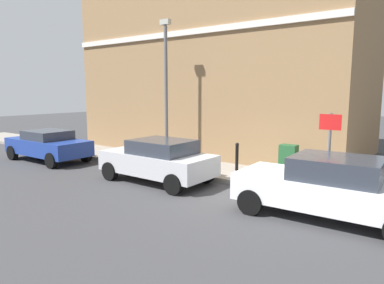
{
  "coord_description": "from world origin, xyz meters",
  "views": [
    {
      "loc": [
        -8.98,
        -4.5,
        3.04
      ],
      "look_at": [
        1.28,
        2.92,
        1.2
      ],
      "focal_mm": 32.45,
      "sensor_mm": 36.0,
      "label": 1
    }
  ],
  "objects_px": {
    "car_blue": "(48,145)",
    "car_silver": "(158,160)",
    "utility_cabinet": "(288,163)",
    "bollard_near_cabinet": "(237,156)",
    "street_sign": "(329,141)",
    "car_white": "(329,187)",
    "lamppost": "(166,85)"
  },
  "relations": [
    {
      "from": "utility_cabinet",
      "to": "bollard_near_cabinet",
      "type": "xyz_separation_m",
      "value": [
        0.1,
        1.98,
        0.02
      ]
    },
    {
      "from": "car_blue",
      "to": "bollard_near_cabinet",
      "type": "bearing_deg",
      "value": -161.73
    },
    {
      "from": "street_sign",
      "to": "car_blue",
      "type": "bearing_deg",
      "value": 97.72
    },
    {
      "from": "car_silver",
      "to": "bollard_near_cabinet",
      "type": "bearing_deg",
      "value": -121.96
    },
    {
      "from": "car_blue",
      "to": "car_white",
      "type": "bearing_deg",
      "value": 179.85
    },
    {
      "from": "car_silver",
      "to": "street_sign",
      "type": "xyz_separation_m",
      "value": [
        1.44,
        -5.14,
        0.9
      ]
    },
    {
      "from": "utility_cabinet",
      "to": "bollard_near_cabinet",
      "type": "relative_size",
      "value": 1.11
    },
    {
      "from": "street_sign",
      "to": "lamppost",
      "type": "relative_size",
      "value": 0.4
    },
    {
      "from": "car_blue",
      "to": "utility_cabinet",
      "type": "bearing_deg",
      "value": -165.72
    },
    {
      "from": "car_silver",
      "to": "utility_cabinet",
      "type": "xyz_separation_m",
      "value": [
        2.41,
        -3.62,
        -0.08
      ]
    },
    {
      "from": "car_white",
      "to": "utility_cabinet",
      "type": "height_order",
      "value": "car_white"
    },
    {
      "from": "car_blue",
      "to": "car_silver",
      "type": "bearing_deg",
      "value": -178.87
    },
    {
      "from": "car_blue",
      "to": "utility_cabinet",
      "type": "distance_m",
      "value": 10.3
    },
    {
      "from": "car_blue",
      "to": "lamppost",
      "type": "bearing_deg",
      "value": -153.46
    },
    {
      "from": "car_silver",
      "to": "bollard_near_cabinet",
      "type": "distance_m",
      "value": 3.0
    },
    {
      "from": "street_sign",
      "to": "lamppost",
      "type": "height_order",
      "value": "lamppost"
    },
    {
      "from": "street_sign",
      "to": "car_white",
      "type": "bearing_deg",
      "value": -163.91
    },
    {
      "from": "car_silver",
      "to": "street_sign",
      "type": "bearing_deg",
      "value": -163.3
    },
    {
      "from": "utility_cabinet",
      "to": "car_blue",
      "type": "bearing_deg",
      "value": 104.26
    },
    {
      "from": "car_white",
      "to": "car_silver",
      "type": "bearing_deg",
      "value": -2.72
    },
    {
      "from": "bollard_near_cabinet",
      "to": "utility_cabinet",
      "type": "bearing_deg",
      "value": -92.88
    },
    {
      "from": "utility_cabinet",
      "to": "bollard_near_cabinet",
      "type": "height_order",
      "value": "utility_cabinet"
    },
    {
      "from": "car_silver",
      "to": "car_blue",
      "type": "distance_m",
      "value": 6.36
    },
    {
      "from": "car_white",
      "to": "bollard_near_cabinet",
      "type": "distance_m",
      "value": 4.78
    },
    {
      "from": "car_blue",
      "to": "lamppost",
      "type": "xyz_separation_m",
      "value": [
        2.4,
        -4.81,
        2.58
      ]
    },
    {
      "from": "car_white",
      "to": "street_sign",
      "type": "height_order",
      "value": "street_sign"
    },
    {
      "from": "car_blue",
      "to": "utility_cabinet",
      "type": "relative_size",
      "value": 3.62
    },
    {
      "from": "bollard_near_cabinet",
      "to": "street_sign",
      "type": "distance_m",
      "value": 3.79
    },
    {
      "from": "utility_cabinet",
      "to": "street_sign",
      "type": "xyz_separation_m",
      "value": [
        -0.98,
        -1.52,
        0.98
      ]
    },
    {
      "from": "utility_cabinet",
      "to": "lamppost",
      "type": "height_order",
      "value": "lamppost"
    },
    {
      "from": "car_white",
      "to": "lamppost",
      "type": "height_order",
      "value": "lamppost"
    },
    {
      "from": "utility_cabinet",
      "to": "bollard_near_cabinet",
      "type": "bearing_deg",
      "value": 87.12
    }
  ]
}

